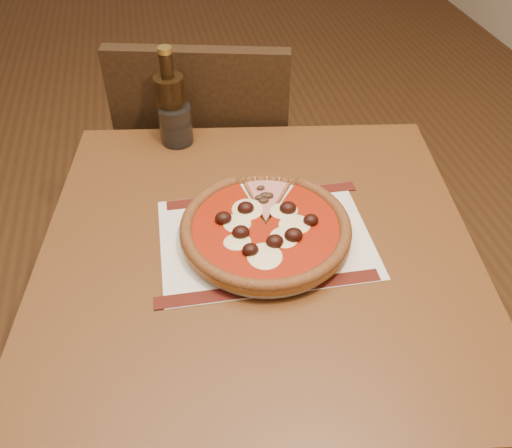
{
  "coord_description": "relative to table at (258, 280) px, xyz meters",
  "views": [
    {
      "loc": [
        0.3,
        -1.54,
        1.45
      ],
      "look_at": [
        0.45,
        -0.81,
        0.78
      ],
      "focal_mm": 38.0,
      "sensor_mm": 36.0,
      "label": 1
    }
  ],
  "objects": [
    {
      "name": "chair_far",
      "position": [
        -0.02,
        0.58,
        -0.12
      ],
      "size": [
        0.53,
        0.53,
        0.92
      ],
      "rotation": [
        0.0,
        0.0,
        2.88
      ],
      "color": "black",
      "rests_on": "ground"
    },
    {
      "name": "ham_slice",
      "position": [
        0.05,
        0.09,
        0.13
      ],
      "size": [
        0.1,
        0.14,
        0.02
      ],
      "rotation": [
        0.0,
        0.0,
        1.33
      ],
      "color": "#A86C28",
      "rests_on": "plate"
    },
    {
      "name": "pizza",
      "position": [
        0.02,
        0.01,
        0.13
      ],
      "size": [
        0.32,
        0.32,
        0.04
      ],
      "color": "#A86C28",
      "rests_on": "plate"
    },
    {
      "name": "table",
      "position": [
        0.0,
        0.0,
        0.0
      ],
      "size": [
        0.92,
        0.92,
        0.75
      ],
      "rotation": [
        0.0,
        0.0,
        -0.17
      ],
      "color": "brown",
      "rests_on": "ground"
    },
    {
      "name": "plate",
      "position": [
        0.02,
        0.01,
        0.11
      ],
      "size": [
        0.3,
        0.3,
        0.02
      ],
      "primitive_type": "cylinder",
      "color": "white",
      "rests_on": "placemat"
    },
    {
      "name": "bottle",
      "position": [
        -0.12,
        0.39,
        0.19
      ],
      "size": [
        0.07,
        0.07,
        0.22
      ],
      "color": "black",
      "rests_on": "table"
    },
    {
      "name": "water_glass",
      "position": [
        -0.11,
        0.37,
        0.15
      ],
      "size": [
        0.09,
        0.09,
        0.09
      ],
      "primitive_type": "cylinder",
      "rotation": [
        0.0,
        0.0,
        -0.23
      ],
      "color": "white",
      "rests_on": "table"
    },
    {
      "name": "placemat",
      "position": [
        0.02,
        0.01,
        0.1
      ],
      "size": [
        0.4,
        0.29,
        0.0
      ],
      "primitive_type": "cube",
      "rotation": [
        0.0,
        0.0,
        -0.03
      ],
      "color": "silver",
      "rests_on": "table"
    }
  ]
}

